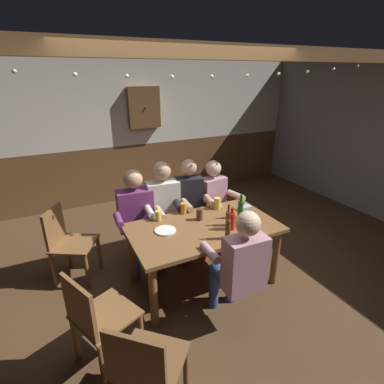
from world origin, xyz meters
name	(u,v)px	position (x,y,z in m)	size (l,w,h in m)	color
ground_plane	(201,278)	(0.00, 0.00, 0.00)	(8.03, 8.03, 0.00)	#4C331E
back_wall_upper	(127,102)	(0.00, 2.78, 1.78)	(6.69, 0.12, 1.50)	silver
back_wall_wainscot	(133,171)	(0.00, 2.78, 0.51)	(6.69, 0.12, 1.03)	brown
ceiling_beam	(190,50)	(0.00, 0.27, 2.45)	(6.02, 0.14, 0.16)	brown
dining_table	(204,235)	(0.00, -0.05, 0.62)	(1.59, 0.90, 0.72)	brown
person_0	(137,215)	(-0.54, 0.62, 0.68)	(0.58, 0.54, 1.22)	#6B2D66
person_1	(165,207)	(-0.19, 0.63, 0.70)	(0.57, 0.52, 1.27)	silver
person_2	(190,204)	(0.16, 0.62, 0.68)	(0.53, 0.55, 1.25)	black
person_3	(217,201)	(0.55, 0.61, 0.65)	(0.53, 0.56, 1.19)	#B78493
person_4	(240,264)	(0.00, -0.72, 0.67)	(0.52, 0.52, 1.22)	#B78493
chair_empty_near_right	(96,318)	(-1.24, -0.60, 0.48)	(0.58, 0.58, 0.88)	brown
chair_empty_near_left	(67,242)	(-1.34, 0.71, 0.48)	(0.60, 0.60, 0.88)	brown
chair_empty_far_end	(145,370)	(-1.03, -1.18, 0.48)	(0.62, 0.62, 0.88)	brown
condiment_caddy	(245,208)	(0.64, 0.09, 0.75)	(0.14, 0.10, 0.05)	#B2B7BC
plate_0	(165,230)	(-0.41, 0.03, 0.73)	(0.22, 0.22, 0.01)	white
bottle_0	(241,209)	(0.46, -0.06, 0.83)	(0.06, 0.06, 0.29)	#195923
bottle_1	(228,218)	(0.25, -0.15, 0.81)	(0.05, 0.05, 0.25)	#593314
bottle_2	(228,228)	(0.09, -0.38, 0.83)	(0.05, 0.05, 0.29)	#593314
bottle_3	(232,220)	(0.23, -0.23, 0.82)	(0.07, 0.07, 0.25)	red
pint_glass_0	(158,216)	(-0.39, 0.29, 0.78)	(0.06, 0.06, 0.12)	#E5C64C
pint_glass_1	(252,230)	(0.34, -0.44, 0.78)	(0.07, 0.07, 0.13)	#E5C64C
pint_glass_2	(199,214)	(0.03, 0.10, 0.79)	(0.07, 0.07, 0.13)	#4C2D19
pint_glass_3	(217,203)	(0.35, 0.26, 0.79)	(0.08, 0.08, 0.14)	#E5C64C
pint_glass_4	(184,208)	(-0.06, 0.33, 0.79)	(0.07, 0.07, 0.13)	gold
wall_dart_cabinet	(144,107)	(0.25, 2.65, 1.68)	(0.56, 0.15, 0.70)	brown
string_lights	(192,72)	(0.00, 0.22, 2.26)	(4.72, 0.04, 0.15)	#F9EAB2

